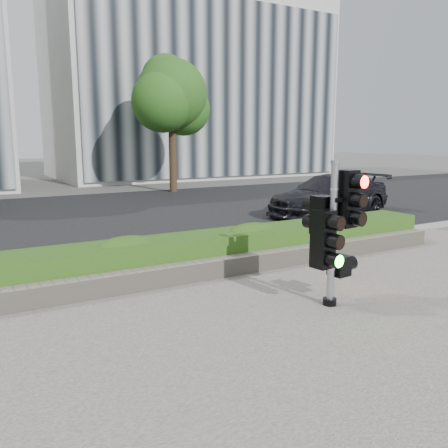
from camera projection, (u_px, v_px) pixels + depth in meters
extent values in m
plane|color=#51514C|center=(261.00, 313.00, 7.10)|extent=(120.00, 120.00, 0.00)
cube|color=#9E9389|center=(397.00, 386.00, 4.97)|extent=(16.00, 11.00, 0.03)
cube|color=black|center=(89.00, 217.00, 15.61)|extent=(60.00, 13.00, 0.02)
cube|color=gray|center=(175.00, 262.00, 9.77)|extent=(60.00, 0.25, 0.12)
cube|color=gray|center=(203.00, 270.00, 8.68)|extent=(12.00, 0.32, 0.34)
cube|color=#528328|center=(187.00, 254.00, 9.20)|extent=(12.00, 1.00, 0.68)
cube|color=#B7B7B2|center=(188.00, 88.00, 32.73)|extent=(18.00, 10.00, 12.00)
cylinder|color=black|center=(173.00, 155.00, 22.68)|extent=(0.36, 0.36, 3.58)
sphere|color=#234B15|center=(172.00, 94.00, 22.18)|extent=(3.33, 3.33, 3.33)
sphere|color=#234B15|center=(184.00, 109.00, 22.95)|extent=(2.56, 2.56, 2.56)
sphere|color=#234B15|center=(162.00, 102.00, 21.61)|extent=(2.82, 2.82, 2.82)
sphere|color=#234B15|center=(166.00, 79.00, 22.59)|extent=(2.30, 2.30, 2.30)
cylinder|color=black|center=(330.00, 301.00, 7.35)|extent=(0.21, 0.21, 0.11)
cylinder|color=gray|center=(332.00, 236.00, 7.16)|extent=(0.11, 0.11, 2.18)
cylinder|color=gray|center=(335.00, 162.00, 6.96)|extent=(0.14, 0.14, 0.05)
cube|color=#FF1107|center=(346.00, 199.00, 7.18)|extent=(0.31, 0.31, 0.87)
cube|color=#14E51E|center=(323.00, 239.00, 6.99)|extent=(0.31, 0.31, 0.87)
cube|color=black|center=(322.00, 215.00, 7.32)|extent=(0.31, 0.31, 0.59)
cube|color=orange|center=(339.00, 266.00, 7.42)|extent=(0.31, 0.31, 0.32)
imported|color=black|center=(329.00, 195.00, 15.88)|extent=(4.87, 2.44, 1.36)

